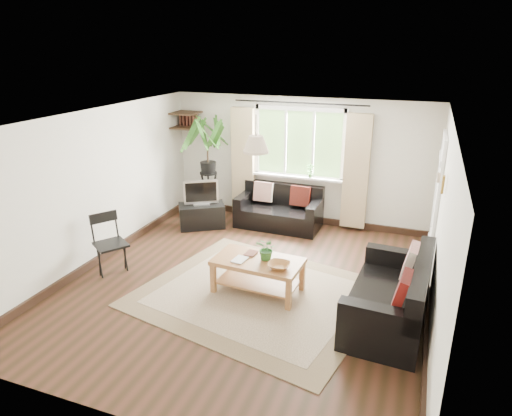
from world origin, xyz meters
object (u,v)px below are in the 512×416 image
at_px(sofa_back, 279,208).
at_px(tv_stand, 202,216).
at_px(palm_stand, 208,169).
at_px(sofa_right, 389,292).
at_px(coffee_table, 258,276).
at_px(folding_chair, 111,246).

relative_size(sofa_back, tv_stand, 1.87).
bearing_deg(palm_stand, sofa_right, -34.37).
distance_m(coffee_table, palm_stand, 3.19).
height_order(sofa_right, folding_chair, folding_chair).
distance_m(sofa_back, palm_stand, 1.59).
height_order(sofa_back, folding_chair, folding_chair).
bearing_deg(tv_stand, folding_chair, -132.90).
bearing_deg(coffee_table, tv_stand, 134.00).
bearing_deg(sofa_back, tv_stand, -158.29).
bearing_deg(palm_stand, folding_chair, -96.81).
relative_size(sofa_right, tv_stand, 2.11).
xyz_separation_m(coffee_table, palm_stand, (-1.93, 2.43, 0.76)).
distance_m(sofa_right, coffee_table, 1.78).
bearing_deg(sofa_right, sofa_back, -134.94).
bearing_deg(folding_chair, tv_stand, 22.66).
xyz_separation_m(sofa_back, coffee_table, (0.48, -2.43, -0.12)).
bearing_deg(sofa_back, palm_stand, -179.32).
bearing_deg(folding_chair, sofa_back, -0.01).
relative_size(sofa_back, palm_stand, 0.78).
height_order(coffee_table, tv_stand, coffee_table).
height_order(sofa_right, coffee_table, sofa_right).
bearing_deg(sofa_back, folding_chair, -122.76).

